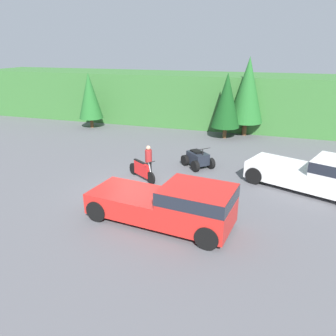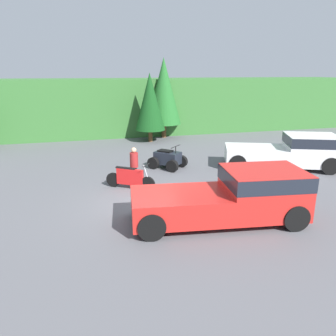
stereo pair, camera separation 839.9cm
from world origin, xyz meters
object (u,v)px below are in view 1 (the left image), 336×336
quad_atv (198,159)px  rider_person (149,160)px  pickup_truck_red (173,203)px  dirt_bike (142,170)px  pickup_truck_second (320,174)px

quad_atv → rider_person: (-2.15, -2.33, 0.47)m
quad_atv → rider_person: rider_person is taller
pickup_truck_red → dirt_bike: bearing=133.2°
dirt_bike → rider_person: (0.25, 0.37, 0.47)m
pickup_truck_red → quad_atv: bearing=101.8°
pickup_truck_second → dirt_bike: size_ratio=3.08×
dirt_bike → rider_person: rider_person is taller
pickup_truck_red → rider_person: 5.18m
pickup_truck_second → rider_person: size_ratio=3.44×
pickup_truck_red → pickup_truck_second: (5.74, 5.09, -0.00)m
pickup_truck_red → dirt_bike: size_ratio=3.06×
pickup_truck_red → pickup_truck_second: same height
dirt_bike → quad_atv: 3.61m
dirt_bike → pickup_truck_second: bearing=41.1°
rider_person → pickup_truck_second: bearing=25.1°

